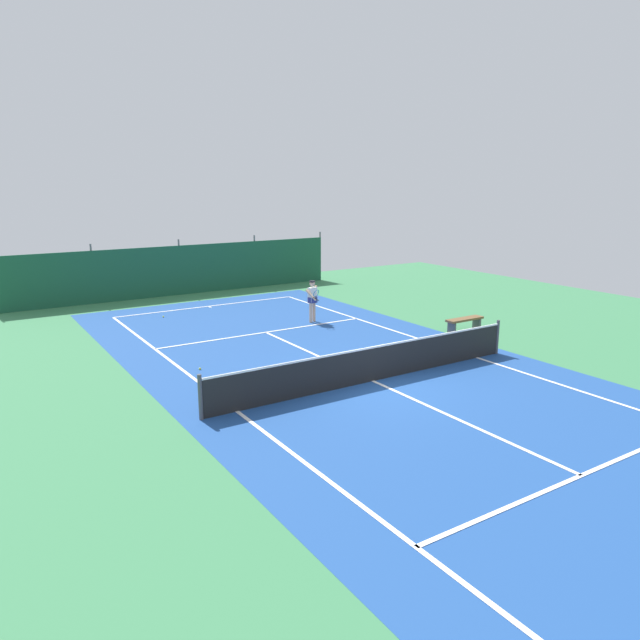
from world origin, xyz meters
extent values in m
plane|color=#387A4C|center=(0.00, 0.00, 0.00)|extent=(36.00, 36.00, 0.00)
cube|color=#1E478C|center=(0.00, 0.00, 0.00)|extent=(11.02, 26.60, 0.01)
cube|color=white|center=(0.00, 11.90, 0.01)|extent=(8.22, 0.10, 0.01)
cube|color=white|center=(-4.11, 0.00, 0.01)|extent=(0.10, 23.80, 0.01)
cube|color=white|center=(4.11, 0.00, 0.01)|extent=(0.10, 23.80, 0.01)
cube|color=white|center=(0.00, 6.40, 0.01)|extent=(8.22, 0.10, 0.01)
cube|color=white|center=(0.00, -6.40, 0.01)|extent=(8.22, 0.10, 0.01)
cube|color=white|center=(0.00, 0.00, 0.01)|extent=(0.10, 12.80, 0.01)
cube|color=white|center=(0.00, 11.75, 0.01)|extent=(0.10, 0.30, 0.01)
cube|color=black|center=(0.00, 0.00, 0.47)|extent=(9.92, 0.03, 0.95)
cube|color=white|center=(0.00, 0.00, 0.97)|extent=(9.92, 0.04, 0.05)
cylinder|color=#47474C|center=(-5.01, 0.00, 0.55)|extent=(0.10, 0.10, 1.10)
cylinder|color=#47474C|center=(5.01, 0.00, 0.55)|extent=(0.10, 0.10, 1.10)
cube|color=#195138|center=(0.00, 15.30, 1.20)|extent=(16.22, 0.06, 2.40)
cylinder|color=#595B60|center=(-4.05, 15.36, 1.35)|extent=(0.08, 0.08, 2.70)
cylinder|color=#595B60|center=(0.00, 15.36, 1.35)|extent=(0.08, 0.08, 2.70)
cylinder|color=#595B60|center=(4.05, 15.36, 1.35)|extent=(0.08, 0.08, 2.70)
cylinder|color=#595B60|center=(8.11, 15.36, 1.35)|extent=(0.08, 0.08, 2.70)
cube|color=#234C1E|center=(0.00, 15.90, 0.55)|extent=(14.60, 0.70, 1.10)
cylinder|color=#D8AD8C|center=(2.43, 6.94, 0.41)|extent=(0.12, 0.12, 0.82)
cylinder|color=#D8AD8C|center=(2.24, 6.88, 0.41)|extent=(0.12, 0.12, 0.82)
cylinder|color=navy|center=(2.34, 6.91, 0.90)|extent=(0.40, 0.40, 0.22)
cube|color=white|center=(2.34, 6.91, 1.10)|extent=(0.40, 0.30, 0.56)
sphere|color=#D8AD8C|center=(2.34, 6.91, 1.53)|extent=(0.22, 0.22, 0.22)
cylinder|color=black|center=(2.34, 6.91, 1.62)|extent=(0.23, 0.23, 0.04)
cylinder|color=#D8AD8C|center=(2.56, 6.99, 1.13)|extent=(0.09, 0.09, 0.58)
cylinder|color=#D8AD8C|center=(2.16, 6.73, 1.13)|extent=(0.25, 0.53, 0.41)
cylinder|color=black|center=(2.21, 6.43, 1.02)|extent=(0.12, 0.27, 0.13)
torus|color=teal|center=(2.21, 6.43, 1.24)|extent=(0.33, 0.22, 0.29)
sphere|color=#CCDB33|center=(-3.66, 3.54, 0.03)|extent=(0.07, 0.07, 0.07)
sphere|color=#CCDB33|center=(0.23, 2.00, 0.03)|extent=(0.07, 0.07, 0.07)
sphere|color=#CCDB33|center=(-2.37, 10.86, 0.03)|extent=(0.07, 0.07, 0.07)
cube|color=black|center=(-0.22, 17.98, 0.72)|extent=(1.81, 4.20, 0.80)
cube|color=#2D333D|center=(-0.22, 17.98, 1.40)|extent=(1.53, 1.89, 0.56)
cylinder|color=black|center=(-1.12, 19.28, 0.32)|extent=(0.22, 0.64, 0.64)
cylinder|color=black|center=(0.68, 19.28, 0.32)|extent=(0.22, 0.64, 0.64)
cylinder|color=black|center=(-1.12, 16.68, 0.32)|extent=(0.22, 0.64, 0.64)
cylinder|color=black|center=(0.68, 16.68, 0.32)|extent=(0.22, 0.64, 0.64)
cube|color=brown|center=(6.31, 2.64, 0.45)|extent=(1.60, 0.40, 0.08)
cube|color=#4C4C51|center=(5.66, 2.64, 0.23)|extent=(0.08, 0.36, 0.45)
cube|color=#4C4C51|center=(6.96, 2.64, 0.23)|extent=(0.08, 0.36, 0.45)
camera|label=1|loc=(-9.55, -12.20, 5.38)|focal=32.93mm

